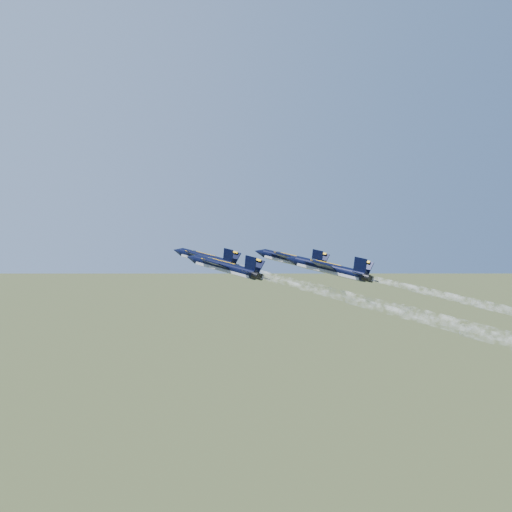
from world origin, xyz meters
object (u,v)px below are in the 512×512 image
jet_lead (205,259)px  jet_left (224,267)px  jet_slot (328,269)px  jet_right (291,260)px

jet_lead → jet_left: (-3.22, -14.50, 0.00)m
jet_left → jet_lead: bearing=53.4°
jet_left → jet_slot: bearing=-60.8°
jet_right → jet_slot: bearing=-122.8°
jet_lead → jet_slot: (10.07, -24.41, 0.00)m
jet_lead → jet_right: 15.60m
jet_lead → jet_slot: size_ratio=1.00×
jet_left → jet_right: size_ratio=1.00×
jet_right → jet_lead: bearing=118.5°
jet_left → jet_slot: (13.29, -9.91, 0.00)m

